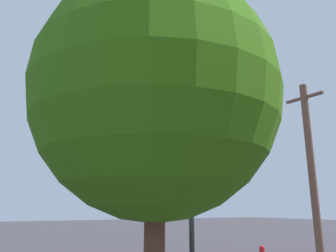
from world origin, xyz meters
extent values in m
cylinder|color=black|center=(0.00, 0.00, 3.10)|extent=(0.20, 0.20, 6.19)
cylinder|color=black|center=(2.10, -0.87, 5.63)|extent=(4.26, 1.87, 0.14)
cylinder|color=black|center=(0.95, -0.39, 5.13)|extent=(1.95, 0.87, 1.07)
cube|color=black|center=(1.20, -0.50, 4.88)|extent=(0.44, 0.46, 1.10)
cube|color=black|center=(1.12, -0.68, 4.88)|extent=(0.42, 0.21, 1.22)
sphere|color=maroon|center=(1.28, -0.31, 5.22)|extent=(0.22, 0.22, 0.22)
cylinder|color=black|center=(1.30, -0.26, 5.27)|extent=(0.27, 0.22, 0.23)
sphere|color=#FFFC14|center=(1.28, -0.31, 4.88)|extent=(0.22, 0.22, 0.22)
cylinder|color=black|center=(1.30, -0.26, 4.93)|extent=(0.27, 0.22, 0.23)
sphere|color=#0B621E|center=(1.28, -0.31, 4.54)|extent=(0.22, 0.22, 0.22)
cylinder|color=black|center=(1.30, -0.26, 4.59)|extent=(0.27, 0.22, 0.23)
cube|color=black|center=(2.40, -0.99, 4.88)|extent=(0.44, 0.46, 1.10)
cube|color=black|center=(2.32, -1.18, 4.88)|extent=(0.42, 0.21, 1.22)
sphere|color=maroon|center=(2.48, -0.81, 5.22)|extent=(0.22, 0.22, 0.22)
cylinder|color=black|center=(2.51, -0.76, 5.27)|extent=(0.27, 0.22, 0.23)
sphere|color=#FFFC14|center=(2.48, -0.81, 4.88)|extent=(0.22, 0.22, 0.22)
cylinder|color=black|center=(2.51, -0.76, 4.93)|extent=(0.27, 0.22, 0.23)
sphere|color=#0B621E|center=(2.48, -0.81, 4.54)|extent=(0.22, 0.22, 0.22)
cylinder|color=black|center=(2.51, -0.76, 4.59)|extent=(0.27, 0.22, 0.23)
cube|color=black|center=(3.60, -1.49, 4.88)|extent=(0.43, 0.45, 1.10)
cube|color=black|center=(3.53, -1.68, 4.88)|extent=(0.42, 0.20, 1.22)
sphere|color=maroon|center=(3.68, -1.31, 5.22)|extent=(0.22, 0.22, 0.22)
cylinder|color=black|center=(3.70, -1.25, 5.27)|extent=(0.27, 0.22, 0.23)
sphere|color=#FFFC14|center=(3.68, -1.31, 4.88)|extent=(0.22, 0.22, 0.22)
cylinder|color=black|center=(3.70, -1.25, 4.93)|extent=(0.27, 0.22, 0.23)
sphere|color=#0B621E|center=(3.68, -1.31, 4.54)|extent=(0.22, 0.22, 0.22)
cylinder|color=black|center=(3.70, -1.25, 4.59)|extent=(0.27, 0.22, 0.23)
cube|color=black|center=(-0.32, 0.13, 4.23)|extent=(0.46, 0.43, 1.10)
cube|color=black|center=(-0.14, 0.06, 4.23)|extent=(0.21, 0.42, 1.22)
sphere|color=maroon|center=(-0.51, 0.21, 4.57)|extent=(0.22, 0.22, 0.22)
cylinder|color=black|center=(-0.56, 0.23, 4.62)|extent=(0.22, 0.27, 0.23)
sphere|color=#FFFC14|center=(-0.51, 0.21, 4.23)|extent=(0.22, 0.22, 0.22)
cylinder|color=black|center=(-0.56, 0.23, 4.28)|extent=(0.22, 0.27, 0.23)
sphere|color=#0B621E|center=(-0.51, 0.21, 3.89)|extent=(0.22, 0.22, 0.22)
cylinder|color=black|center=(-0.56, 0.23, 3.94)|extent=(0.22, 0.27, 0.23)
cube|color=black|center=(-0.13, -0.32, 2.93)|extent=(0.43, 0.46, 1.10)
cube|color=black|center=(-0.06, -0.14, 2.93)|extent=(0.42, 0.21, 1.22)
sphere|color=maroon|center=(-0.21, -0.51, 3.27)|extent=(0.22, 0.22, 0.22)
cylinder|color=black|center=(-0.23, -0.56, 3.32)|extent=(0.27, 0.22, 0.23)
sphere|color=#FFFC14|center=(-0.21, -0.51, 2.93)|extent=(0.22, 0.22, 0.22)
cylinder|color=black|center=(-0.23, -0.56, 2.98)|extent=(0.27, 0.22, 0.23)
sphere|color=#0B621E|center=(-0.21, -0.51, 2.59)|extent=(0.22, 0.22, 0.22)
cylinder|color=black|center=(-0.23, -0.56, 2.64)|extent=(0.27, 0.22, 0.23)
cube|color=white|center=(2.31, -0.96, 5.93)|extent=(0.88, 0.38, 0.26)
cube|color=#0D6924|center=(2.31, -0.96, 5.93)|extent=(0.84, 0.37, 0.22)
cube|color=white|center=(0.00, 0.00, 3.33)|extent=(0.38, 0.88, 0.26)
cube|color=#137C35|center=(0.00, 0.00, 3.33)|extent=(0.37, 0.84, 0.22)
cylinder|color=brown|center=(-5.25, 1.48, 3.97)|extent=(0.32, 0.32, 7.95)
cube|color=brown|center=(-5.25, 1.48, 7.35)|extent=(0.29, 1.80, 0.12)
sphere|color=red|center=(-4.50, -0.99, 0.72)|extent=(0.22, 0.22, 0.22)
sphere|color=#346B11|center=(4.20, 5.02, 4.70)|extent=(4.98, 4.98, 4.98)
camera|label=1|loc=(7.18, 10.71, 2.50)|focal=35.29mm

